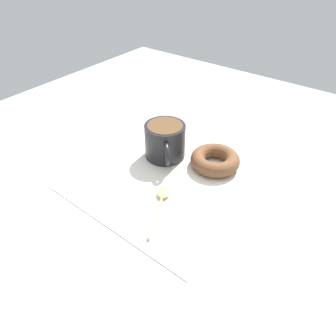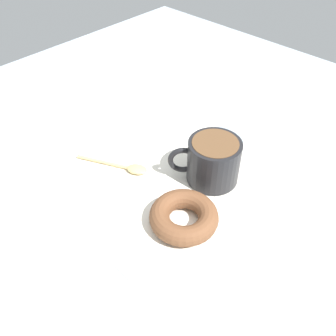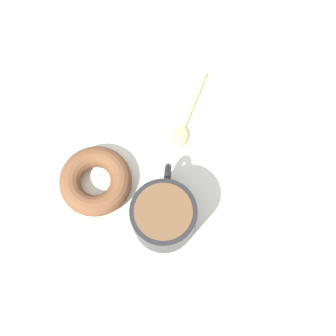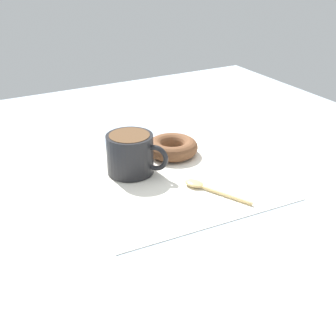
% 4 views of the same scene
% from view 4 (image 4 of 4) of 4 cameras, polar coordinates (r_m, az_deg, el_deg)
% --- Properties ---
extents(ground_plane, '(1.20, 1.20, 0.02)m').
position_cam_4_polar(ground_plane, '(0.88, -0.37, -1.43)').
color(ground_plane, '#99A8B7').
extents(napkin, '(0.35, 0.35, 0.00)m').
position_cam_4_polar(napkin, '(0.86, -0.00, -1.28)').
color(napkin, white).
rests_on(napkin, ground_plane).
extents(coffee_cup, '(0.10, 0.10, 0.07)m').
position_cam_4_polar(coffee_cup, '(0.86, -4.55, 1.83)').
color(coffee_cup, black).
rests_on(coffee_cup, napkin).
extents(donut, '(0.10, 0.10, 0.03)m').
position_cam_4_polar(donut, '(0.94, 0.54, 2.56)').
color(donut, brown).
rests_on(donut, napkin).
extents(spoon, '(0.07, 0.13, 0.01)m').
position_cam_4_polar(spoon, '(0.82, 4.29, -2.27)').
color(spoon, '#D8B772').
rests_on(spoon, napkin).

